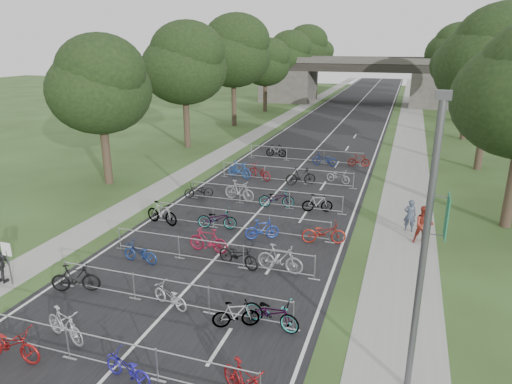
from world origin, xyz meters
TOP-DOWN VIEW (x-y plane):
  - ground at (0.00, 0.00)m, footprint 200.00×200.00m
  - road at (0.00, 50.00)m, footprint 11.00×140.00m
  - sidewalk_right at (8.00, 50.00)m, footprint 3.00×140.00m
  - sidewalk_left at (-7.50, 50.00)m, footprint 2.00×140.00m
  - lane_markings at (0.00, 50.00)m, footprint 0.12×140.00m
  - overpass_bridge at (0.00, 65.00)m, footprint 31.00×8.00m
  - lamppost at (8.33, 2.00)m, footprint 0.61×0.65m
  - park_sign at (-6.80, 3.00)m, footprint 0.45×0.06m
  - tree_left_0 at (-11.39, 15.93)m, footprint 6.72×6.72m
  - tree_left_1 at (-11.39, 27.93)m, footprint 7.56×7.56m
  - tree_right_1 at (13.11, 27.93)m, footprint 8.18×8.18m
  - tree_left_2 at (-11.39, 39.93)m, footprint 8.40×8.40m
  - tree_right_2 at (13.11, 39.93)m, footprint 6.16×6.16m
  - tree_left_3 at (-11.39, 51.93)m, footprint 6.72×6.72m
  - tree_right_3 at (13.11, 51.93)m, footprint 7.17×7.17m
  - tree_left_4 at (-11.39, 63.93)m, footprint 7.56×7.56m
  - tree_right_4 at (13.11, 63.93)m, footprint 8.18×8.18m
  - tree_left_5 at (-11.39, 75.93)m, footprint 8.40×8.40m
  - tree_right_5 at (13.11, 75.93)m, footprint 6.16×6.16m
  - tree_left_6 at (-11.39, 87.93)m, footprint 6.72×6.72m
  - tree_right_6 at (13.11, 87.93)m, footprint 7.17×7.17m
  - barrier_row_0 at (0.00, 0.00)m, footprint 9.70×0.08m
  - barrier_row_1 at (0.00, 3.60)m, footprint 9.70×0.08m
  - barrier_row_2 at (0.00, 7.20)m, footprint 9.70×0.08m
  - barrier_row_3 at (0.00, 11.00)m, footprint 9.70×0.08m
  - barrier_row_4 at (0.00, 15.00)m, footprint 9.70×0.08m
  - barrier_row_5 at (0.00, 20.00)m, footprint 9.70×0.08m
  - barrier_row_6 at (0.00, 26.00)m, footprint 9.70×0.08m
  - bike_0 at (-3.15, -0.57)m, footprint 2.15×0.79m
  - bike_1 at (-2.26, 0.73)m, footprint 1.97×1.07m
  - bike_2 at (0.73, -0.26)m, footprint 1.75×0.89m
  - bike_3 at (4.19, 0.02)m, footprint 2.01×1.57m
  - bike_4 at (-3.99, 3.38)m, footprint 1.96×1.16m
  - bike_5 at (-0.00, 3.55)m, footprint 1.76×1.09m
  - bike_6 at (2.73, 3.14)m, footprint 1.67×1.09m
  - bike_7 at (3.86, 3.55)m, footprint 2.20×1.18m
  - bike_8 at (-2.96, 6.29)m, footprint 1.80×0.79m
  - bike_9 at (-0.55, 8.21)m, footprint 1.97×0.65m
  - bike_10 at (1.27, 7.30)m, footprint 2.16×1.23m
  - bike_11 at (3.09, 7.39)m, footprint 2.08×0.75m
  - bike_12 at (-4.30, 10.58)m, footprint 2.12×1.02m
  - bike_13 at (-1.27, 10.91)m, footprint 2.16×1.09m
  - bike_14 at (1.34, 10.40)m, footprint 1.72×1.24m
  - bike_15 at (4.30, 10.85)m, footprint 2.23×1.25m
  - bike_16 at (-4.30, 15.13)m, footprint 1.86×1.40m
  - bike_17 at (-1.73, 15.44)m, footprint 2.15×1.01m
  - bike_18 at (0.76, 15.00)m, footprint 2.19×1.17m
  - bike_19 at (3.18, 14.99)m, footprint 1.81×0.98m
  - bike_20 at (-3.45, 20.07)m, footprint 2.06×1.08m
  - bike_21 at (-1.95, 20.12)m, footprint 2.21×1.63m
  - bike_22 at (1.10, 19.73)m, footprint 2.11×1.39m
  - bike_23 at (3.44, 21.02)m, footprint 1.85×1.15m
  - bike_25 at (-2.67, 26.84)m, footprint 1.75×0.56m
  - bike_26 at (1.75, 25.26)m, footprint 1.97×0.76m
  - bike_27 at (4.30, 25.88)m, footprint 1.73×0.70m
  - pedestrian_a at (8.17, 13.72)m, footprint 0.62×0.42m
  - pedestrian_b at (8.81, 12.37)m, footprint 1.05×0.90m

SIDE VIEW (x-z plane):
  - ground at x=0.00m, z-range 0.00..0.00m
  - lane_markings at x=0.00m, z-range 0.00..0.00m
  - road at x=0.00m, z-range 0.00..0.01m
  - sidewalk_right at x=8.00m, z-range 0.00..0.01m
  - sidewalk_left at x=-7.50m, z-range 0.00..0.01m
  - bike_5 at x=0.00m, z-range 0.00..0.87m
  - bike_2 at x=0.73m, z-range 0.00..0.87m
  - bike_8 at x=-2.96m, z-range 0.00..0.92m
  - bike_23 at x=3.44m, z-range 0.00..0.92m
  - bike_16 at x=-4.30m, z-range 0.00..0.94m
  - bike_6 at x=2.73m, z-range 0.00..0.98m
  - bike_27 at x=4.30m, z-range 0.00..1.01m
  - bike_26 at x=1.75m, z-range 0.00..1.02m
  - bike_14 at x=1.34m, z-range 0.00..1.02m
  - bike_25 at x=-2.67m, z-range 0.00..1.04m
  - bike_19 at x=3.18m, z-range 0.00..1.05m
  - bike_10 at x=1.27m, z-range 0.00..1.07m
  - bike_13 at x=-1.27m, z-range 0.00..1.08m
  - barrier_row_0 at x=0.00m, z-range 0.00..1.10m
  - barrier_row_1 at x=0.00m, z-range 0.00..1.10m
  - barrier_row_2 at x=0.00m, z-range 0.00..1.10m
  - barrier_row_3 at x=0.00m, z-range 0.00..1.10m
  - barrier_row_4 at x=0.00m, z-range 0.00..1.10m
  - barrier_row_5 at x=0.00m, z-range 0.00..1.10m
  - barrier_row_6 at x=0.00m, z-range 0.00..1.10m
  - bike_18 at x=0.76m, z-range 0.00..1.09m
  - bike_7 at x=3.86m, z-range 0.00..1.10m
  - bike_21 at x=-1.95m, z-range 0.00..1.11m
  - bike_15 at x=4.30m, z-range 0.00..1.11m
  - bike_0 at x=-3.15m, z-range 0.00..1.12m
  - bike_1 at x=-2.26m, z-range 0.00..1.14m
  - bike_4 at x=-3.99m, z-range 0.00..1.14m
  - bike_9 at x=-0.55m, z-range 0.00..1.17m
  - bike_20 at x=-3.45m, z-range 0.00..1.19m
  - bike_3 at x=4.19m, z-range 0.00..1.21m
  - bike_11 at x=3.09m, z-range 0.00..1.23m
  - bike_12 at x=-4.30m, z-range 0.00..1.23m
  - bike_22 at x=1.10m, z-range 0.00..1.24m
  - bike_17 at x=-1.73m, z-range 0.00..1.25m
  - pedestrian_a at x=8.17m, z-range 0.00..1.69m
  - pedestrian_b at x=8.81m, z-range 0.00..1.87m
  - park_sign at x=-6.80m, z-range 0.36..2.18m
  - overpass_bridge at x=0.00m, z-range 0.01..7.06m
  - lamppost at x=8.33m, z-range 0.18..8.39m
  - tree_right_2 at x=13.11m, z-range 1.25..10.64m
  - tree_right_5 at x=13.11m, z-range 1.25..10.64m
  - tree_left_0 at x=-11.39m, z-range 1.36..11.61m
  - tree_left_3 at x=-11.39m, z-range 1.36..11.61m
  - tree_left_6 at x=-11.39m, z-range 1.36..11.61m
  - tree_right_3 at x=13.11m, z-range 1.46..12.39m
  - tree_right_6 at x=13.11m, z-range 1.46..12.39m
  - tree_left_1 at x=-11.39m, z-range 1.54..13.07m
  - tree_left_4 at x=-11.39m, z-range 1.54..13.07m
  - tree_right_1 at x=13.11m, z-range 1.67..14.13m
  - tree_right_4 at x=13.11m, z-range 1.67..14.13m
  - tree_left_2 at x=-11.39m, z-range 1.71..14.52m
  - tree_left_5 at x=-11.39m, z-range 1.71..14.52m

